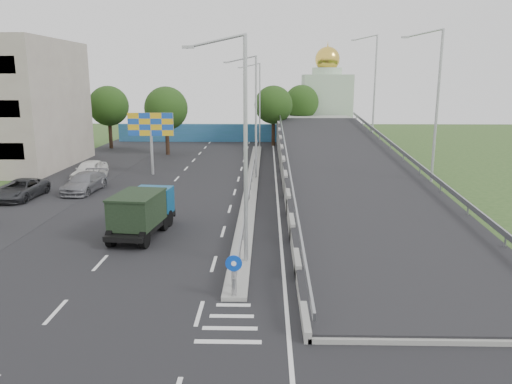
{
  "coord_description": "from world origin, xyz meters",
  "views": [
    {
      "loc": [
        1.25,
        -15.72,
        8.39
      ],
      "look_at": [
        0.63,
        11.52,
        2.2
      ],
      "focal_mm": 35.0,
      "sensor_mm": 36.0,
      "label": 1
    }
  ],
  "objects_px": {
    "lamp_post_far": "(258,101)",
    "parked_car_c": "(21,189)",
    "lamp_post_mid": "(254,111)",
    "church": "(326,100)",
    "sign_bollard": "(234,276)",
    "lamp_post_near": "(241,139)",
    "billboard": "(151,128)",
    "parked_car_d": "(84,183)",
    "parked_car_e": "(90,170)",
    "dump_truck": "(142,211)"
  },
  "relations": [
    {
      "from": "lamp_post_mid",
      "to": "parked_car_c",
      "type": "height_order",
      "value": "lamp_post_mid"
    },
    {
      "from": "lamp_post_far",
      "to": "parked_car_e",
      "type": "distance_m",
      "value": 25.24
    },
    {
      "from": "sign_bollard",
      "to": "lamp_post_near",
      "type": "relative_size",
      "value": 0.17
    },
    {
      "from": "sign_bollard",
      "to": "church",
      "type": "relative_size",
      "value": 0.12
    },
    {
      "from": "lamp_post_mid",
      "to": "lamp_post_far",
      "type": "xyz_separation_m",
      "value": [
        0.0,
        20.0,
        0.0
      ]
    },
    {
      "from": "lamp_post_near",
      "to": "lamp_post_mid",
      "type": "height_order",
      "value": "same"
    },
    {
      "from": "lamp_post_mid",
      "to": "lamp_post_far",
      "type": "height_order",
      "value": "same"
    },
    {
      "from": "lamp_post_far",
      "to": "parked_car_c",
      "type": "bearing_deg",
      "value": -120.98
    },
    {
      "from": "lamp_post_near",
      "to": "parked_car_c",
      "type": "height_order",
      "value": "lamp_post_near"
    },
    {
      "from": "sign_bollard",
      "to": "lamp_post_mid",
      "type": "relative_size",
      "value": 0.17
    },
    {
      "from": "sign_bollard",
      "to": "church",
      "type": "distance_m",
      "value": 58.84
    },
    {
      "from": "dump_truck",
      "to": "parked_car_d",
      "type": "bearing_deg",
      "value": 130.55
    },
    {
      "from": "billboard",
      "to": "dump_truck",
      "type": "relative_size",
      "value": 0.94
    },
    {
      "from": "billboard",
      "to": "parked_car_d",
      "type": "distance_m",
      "value": 8.69
    },
    {
      "from": "dump_truck",
      "to": "lamp_post_mid",
      "type": "bearing_deg",
      "value": 76.61
    },
    {
      "from": "lamp_post_far",
      "to": "parked_car_d",
      "type": "relative_size",
      "value": 2.0
    },
    {
      "from": "billboard",
      "to": "parked_car_d",
      "type": "height_order",
      "value": "billboard"
    },
    {
      "from": "parked_car_e",
      "to": "church",
      "type": "bearing_deg",
      "value": 56.49
    },
    {
      "from": "lamp_post_far",
      "to": "billboard",
      "type": "xyz_separation_m",
      "value": [
        -9.11,
        -18.0,
        -1.62
      ]
    },
    {
      "from": "lamp_post_near",
      "to": "parked_car_e",
      "type": "distance_m",
      "value": 24.51
    },
    {
      "from": "lamp_post_mid",
      "to": "parked_car_c",
      "type": "xyz_separation_m",
      "value": [
        -16.44,
        -7.39,
        -5.12
      ]
    },
    {
      "from": "parked_car_c",
      "to": "lamp_post_mid",
      "type": "bearing_deg",
      "value": 26.7
    },
    {
      "from": "church",
      "to": "parked_car_e",
      "type": "xyz_separation_m",
      "value": [
        -23.81,
        -34.45,
        -4.48
      ]
    },
    {
      "from": "dump_truck",
      "to": "parked_car_d",
      "type": "height_order",
      "value": "dump_truck"
    },
    {
      "from": "sign_bollard",
      "to": "church",
      "type": "height_order",
      "value": "church"
    },
    {
      "from": "lamp_post_near",
      "to": "lamp_post_far",
      "type": "xyz_separation_m",
      "value": [
        0.0,
        40.0,
        0.0
      ]
    },
    {
      "from": "church",
      "to": "billboard",
      "type": "bearing_deg",
      "value": -120.7
    },
    {
      "from": "sign_bollard",
      "to": "dump_truck",
      "type": "relative_size",
      "value": 0.29
    },
    {
      "from": "sign_bollard",
      "to": "parked_car_c",
      "type": "relative_size",
      "value": 0.34
    },
    {
      "from": "parked_car_d",
      "to": "sign_bollard",
      "type": "bearing_deg",
      "value": -51.59
    },
    {
      "from": "parked_car_c",
      "to": "parked_car_e",
      "type": "height_order",
      "value": "parked_car_e"
    },
    {
      "from": "parked_car_c",
      "to": "parked_car_e",
      "type": "distance_m",
      "value": 7.38
    },
    {
      "from": "lamp_post_mid",
      "to": "church",
      "type": "bearing_deg",
      "value": 73.78
    },
    {
      "from": "parked_car_d",
      "to": "parked_car_e",
      "type": "relative_size",
      "value": 1.04
    },
    {
      "from": "lamp_post_far",
      "to": "dump_truck",
      "type": "height_order",
      "value": "lamp_post_far"
    },
    {
      "from": "parked_car_e",
      "to": "lamp_post_far",
      "type": "bearing_deg",
      "value": 56.89
    },
    {
      "from": "lamp_post_near",
      "to": "lamp_post_mid",
      "type": "xyz_separation_m",
      "value": [
        0.0,
        20.0,
        0.0
      ]
    },
    {
      "from": "lamp_post_near",
      "to": "dump_truck",
      "type": "height_order",
      "value": "lamp_post_near"
    },
    {
      "from": "dump_truck",
      "to": "parked_car_e",
      "type": "relative_size",
      "value": 1.2
    },
    {
      "from": "lamp_post_mid",
      "to": "church",
      "type": "height_order",
      "value": "church"
    },
    {
      "from": "lamp_post_far",
      "to": "parked_car_c",
      "type": "relative_size",
      "value": 2.03
    },
    {
      "from": "lamp_post_near",
      "to": "lamp_post_far",
      "type": "height_order",
      "value": "same"
    },
    {
      "from": "dump_truck",
      "to": "lamp_post_near",
      "type": "bearing_deg",
      "value": -31.43
    },
    {
      "from": "parked_car_e",
      "to": "billboard",
      "type": "bearing_deg",
      "value": 28.14
    },
    {
      "from": "lamp_post_far",
      "to": "church",
      "type": "bearing_deg",
      "value": 54.76
    },
    {
      "from": "lamp_post_mid",
      "to": "dump_truck",
      "type": "relative_size",
      "value": 1.73
    },
    {
      "from": "lamp_post_far",
      "to": "parked_car_d",
      "type": "xyz_separation_m",
      "value": [
        -12.7,
        -25.11,
        -5.08
      ]
    },
    {
      "from": "church",
      "to": "parked_car_c",
      "type": "xyz_separation_m",
      "value": [
        -26.33,
        -41.39,
        -4.62
      ]
    },
    {
      "from": "parked_car_d",
      "to": "billboard",
      "type": "bearing_deg",
      "value": 67.66
    },
    {
      "from": "billboard",
      "to": "parked_car_d",
      "type": "xyz_separation_m",
      "value": [
        -3.59,
        -7.11,
        -3.45
      ]
    }
  ]
}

